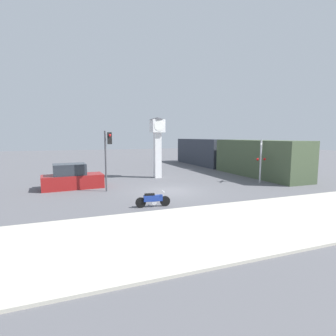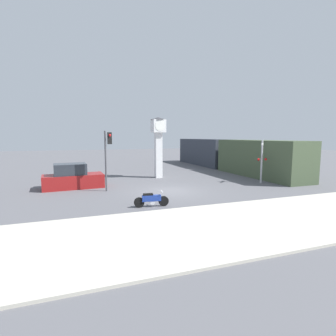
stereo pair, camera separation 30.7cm
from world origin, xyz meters
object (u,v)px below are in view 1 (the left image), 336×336
at_px(clock_tower, 157,138).
at_px(traffic_light, 108,150).
at_px(freight_train, 226,154).
at_px(railroad_crossing_signal, 261,159).
at_px(motorcycle, 153,200).
at_px(parked_car, 72,178).

bearing_deg(clock_tower, traffic_light, -138.37).
distance_m(freight_train, railroad_crossing_signal, 8.81).
xyz_separation_m(motorcycle, railroad_crossing_signal, (10.41, 3.99, 1.52)).
bearing_deg(freight_train, parked_car, -161.43).
xyz_separation_m(railroad_crossing_signal, parked_car, (-14.37, 2.92, -1.16)).
bearing_deg(clock_tower, parked_car, -160.88).
relative_size(freight_train, parked_car, 4.98).
height_order(clock_tower, freight_train, clock_tower).
bearing_deg(railroad_crossing_signal, clock_tower, 141.86).
bearing_deg(clock_tower, motorcycle, -109.90).
bearing_deg(motorcycle, parked_car, 126.15).
xyz_separation_m(motorcycle, clock_tower, (3.43, 9.47, 3.20)).
relative_size(motorcycle, freight_train, 0.09).
relative_size(freight_train, railroad_crossing_signal, 6.17).
xyz_separation_m(motorcycle, freight_train, (12.68, 12.50, 1.30)).
relative_size(clock_tower, parked_car, 1.26).
height_order(motorcycle, freight_train, freight_train).
height_order(clock_tower, parked_car, clock_tower).
xyz_separation_m(freight_train, railroad_crossing_signal, (-2.27, -8.51, 0.22)).
distance_m(motorcycle, traffic_light, 5.78).
height_order(clock_tower, railroad_crossing_signal, clock_tower).
relative_size(clock_tower, traffic_light, 1.32).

